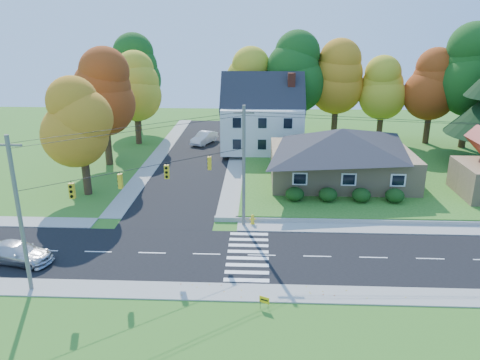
# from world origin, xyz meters

# --- Properties ---
(ground) EXTENTS (120.00, 120.00, 0.00)m
(ground) POSITION_xyz_m (0.00, 0.00, 0.00)
(ground) COLOR #3D7923
(road_main) EXTENTS (90.00, 8.00, 0.02)m
(road_main) POSITION_xyz_m (0.00, 0.00, 0.01)
(road_main) COLOR black
(road_main) RESTS_ON ground
(road_cross) EXTENTS (8.00, 44.00, 0.02)m
(road_cross) POSITION_xyz_m (-8.00, 26.00, 0.01)
(road_cross) COLOR black
(road_cross) RESTS_ON ground
(sidewalk_north) EXTENTS (90.00, 2.00, 0.08)m
(sidewalk_north) POSITION_xyz_m (0.00, 5.00, 0.04)
(sidewalk_north) COLOR #9C9A90
(sidewalk_north) RESTS_ON ground
(sidewalk_south) EXTENTS (90.00, 2.00, 0.08)m
(sidewalk_south) POSITION_xyz_m (0.00, -5.00, 0.04)
(sidewalk_south) COLOR #9C9A90
(sidewalk_south) RESTS_ON ground
(lawn) EXTENTS (30.00, 30.00, 0.50)m
(lawn) POSITION_xyz_m (13.00, 21.00, 0.25)
(lawn) COLOR #3D7923
(lawn) RESTS_ON ground
(ranch_house) EXTENTS (14.60, 10.60, 5.40)m
(ranch_house) POSITION_xyz_m (8.00, 16.00, 3.27)
(ranch_house) COLOR tan
(ranch_house) RESTS_ON lawn
(colonial_house) EXTENTS (10.40, 8.40, 9.60)m
(colonial_house) POSITION_xyz_m (0.04, 28.00, 4.58)
(colonial_house) COLOR silver
(colonial_house) RESTS_ON lawn
(hedge_row) EXTENTS (10.70, 1.70, 1.27)m
(hedge_row) POSITION_xyz_m (7.50, 9.80, 1.14)
(hedge_row) COLOR #163A10
(hedge_row) RESTS_ON lawn
(traffic_infrastructure) EXTENTS (38.10, 10.66, 10.00)m
(traffic_infrastructure) POSITION_xyz_m (-0.15, 1.35, 5.15)
(traffic_infrastructure) COLOR #666059
(traffic_infrastructure) RESTS_ON ground
(tree_lot_0) EXTENTS (6.72, 6.72, 12.51)m
(tree_lot_0) POSITION_xyz_m (-2.00, 34.00, 8.31)
(tree_lot_0) COLOR #3F2A19
(tree_lot_0) RESTS_ON lawn
(tree_lot_1) EXTENTS (7.84, 7.84, 14.60)m
(tree_lot_1) POSITION_xyz_m (4.00, 33.00, 9.61)
(tree_lot_1) COLOR #3F2A19
(tree_lot_1) RESTS_ON lawn
(tree_lot_2) EXTENTS (7.28, 7.28, 13.56)m
(tree_lot_2) POSITION_xyz_m (10.00, 34.00, 8.96)
(tree_lot_2) COLOR #3F2A19
(tree_lot_2) RESTS_ON lawn
(tree_lot_3) EXTENTS (6.16, 6.16, 11.47)m
(tree_lot_3) POSITION_xyz_m (16.00, 33.00, 7.65)
(tree_lot_3) COLOR #3F2A19
(tree_lot_3) RESTS_ON lawn
(tree_lot_4) EXTENTS (6.72, 6.72, 12.51)m
(tree_lot_4) POSITION_xyz_m (22.00, 32.00, 8.31)
(tree_lot_4) COLOR #3F2A19
(tree_lot_4) RESTS_ON lawn
(tree_lot_5) EXTENTS (8.40, 8.40, 15.64)m
(tree_lot_5) POSITION_xyz_m (26.00, 30.00, 10.27)
(tree_lot_5) COLOR #3F2A19
(tree_lot_5) RESTS_ON lawn
(tree_west_0) EXTENTS (6.16, 6.16, 11.47)m
(tree_west_0) POSITION_xyz_m (-17.00, 12.00, 7.15)
(tree_west_0) COLOR #3F2A19
(tree_west_0) RESTS_ON ground
(tree_west_1) EXTENTS (7.28, 7.28, 13.56)m
(tree_west_1) POSITION_xyz_m (-18.00, 22.00, 8.46)
(tree_west_1) COLOR #3F2A19
(tree_west_1) RESTS_ON ground
(tree_west_2) EXTENTS (6.72, 6.72, 12.51)m
(tree_west_2) POSITION_xyz_m (-17.00, 32.00, 7.81)
(tree_west_2) COLOR #3F2A19
(tree_west_2) RESTS_ON ground
(tree_west_3) EXTENTS (7.84, 7.84, 14.60)m
(tree_west_3) POSITION_xyz_m (-19.00, 40.00, 9.11)
(tree_west_3) COLOR #3F2A19
(tree_west_3) RESTS_ON ground
(silver_sedan) EXTENTS (5.29, 3.03, 1.44)m
(silver_sedan) POSITION_xyz_m (-17.01, -1.75, 0.74)
(silver_sedan) COLOR silver
(silver_sedan) RESTS_ON road_main
(white_car) EXTENTS (3.52, 5.22, 1.63)m
(white_car) POSITION_xyz_m (-7.93, 32.27, 0.83)
(white_car) COLOR silver
(white_car) RESTS_ON road_cross
(fire_hydrant) EXTENTS (0.51, 0.40, 0.90)m
(fire_hydrant) POSITION_xyz_m (-0.77, 5.39, 0.43)
(fire_hydrant) COLOR yellow
(fire_hydrant) RESTS_ON ground
(yard_sign) EXTENTS (0.58, 0.29, 0.78)m
(yard_sign) POSITION_xyz_m (0.15, -6.59, 0.56)
(yard_sign) COLOR black
(yard_sign) RESTS_ON ground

